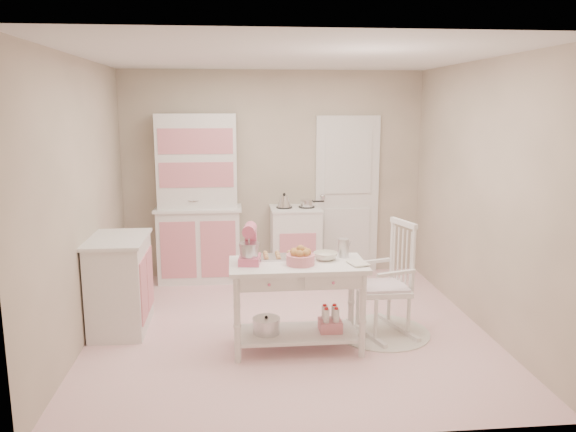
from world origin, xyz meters
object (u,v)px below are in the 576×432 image
object	(u,v)px
work_table	(297,306)
bread_basket	(301,259)
stove	(295,243)
stand_mixer	(250,245)
hutch	(198,199)
base_cabinet	(120,284)
rocking_chair	(384,278)

from	to	relation	value
work_table	bread_basket	size ratio (longest dim) A/B	4.80
stove	stand_mixer	world-z (taller)	stand_mixer
work_table	hutch	bearing A→B (deg)	114.84
stove	stand_mixer	bearing A→B (deg)	-106.94
stove	base_cabinet	xyz separation A→B (m)	(-1.88, -1.47, 0.00)
base_cabinet	rocking_chair	size ratio (longest dim) A/B	0.84
base_cabinet	rocking_chair	world-z (taller)	rocking_chair
hutch	stand_mixer	bearing A→B (deg)	-74.94
base_cabinet	rocking_chair	xyz separation A→B (m)	(2.52, -0.36, 0.09)
hutch	stand_mixer	size ratio (longest dim) A/B	6.12
base_cabinet	rocking_chair	distance (m)	2.55
rocking_chair	bread_basket	size ratio (longest dim) A/B	4.40
rocking_chair	bread_basket	world-z (taller)	rocking_chair
work_table	rocking_chair	bearing A→B (deg)	17.16
base_cabinet	stand_mixer	xyz separation A→B (m)	(1.25, -0.60, 0.51)
stove	bread_basket	distance (m)	2.18
stove	bread_basket	world-z (taller)	stove
hutch	stove	bearing A→B (deg)	-2.39
stand_mixer	bread_basket	distance (m)	0.46
base_cabinet	rocking_chair	bearing A→B (deg)	-8.04
stand_mixer	rocking_chair	bearing A→B (deg)	18.24
base_cabinet	bread_basket	world-z (taller)	base_cabinet
rocking_chair	stand_mixer	world-z (taller)	stand_mixer
base_cabinet	work_table	distance (m)	1.78
hutch	stand_mixer	xyz separation A→B (m)	(0.57, -2.12, -0.07)
bread_basket	hutch	bearing A→B (deg)	114.78
hutch	bread_basket	bearing A→B (deg)	-65.22
stand_mixer	work_table	bearing A→B (deg)	4.68
rocking_chair	work_table	xyz separation A→B (m)	(-0.86, -0.26, -0.15)
rocking_chair	bread_basket	distance (m)	0.94
stove	work_table	bearing A→B (deg)	-95.74
hutch	rocking_chair	xyz separation A→B (m)	(1.85, -1.87, -0.49)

